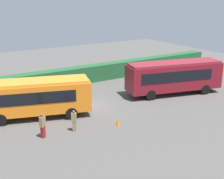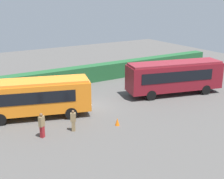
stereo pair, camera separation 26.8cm
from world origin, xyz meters
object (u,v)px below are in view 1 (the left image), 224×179
object	(u,v)px
bus_orange	(35,96)
traffic_cone	(118,122)
person_center	(74,120)
person_left	(43,125)
bus_maroon	(174,76)

from	to	relation	value
bus_orange	traffic_cone	world-z (taller)	bus_orange
person_center	person_left	bearing A→B (deg)	118.19
bus_orange	person_center	xyz separation A→B (m)	(1.46, -4.18, -0.95)
bus_maroon	person_center	size ratio (longest dim) A/B	6.06
person_center	traffic_cone	xyz separation A→B (m)	(3.36, -0.86, -0.58)
person_left	traffic_cone	distance (m)	5.86
bus_orange	person_center	bearing A→B (deg)	-52.90
person_left	person_center	size ratio (longest dim) A/B	1.11
traffic_cone	person_center	bearing A→B (deg)	165.64
bus_orange	bus_maroon	world-z (taller)	bus_maroon
bus_maroon	person_center	bearing A→B (deg)	-152.90
bus_maroon	person_left	xyz separation A→B (m)	(-14.94, -2.63, -0.93)
bus_maroon	traffic_cone	bearing A→B (deg)	-143.77
bus_maroon	person_left	bearing A→B (deg)	-155.53
person_left	traffic_cone	bearing A→B (deg)	46.35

